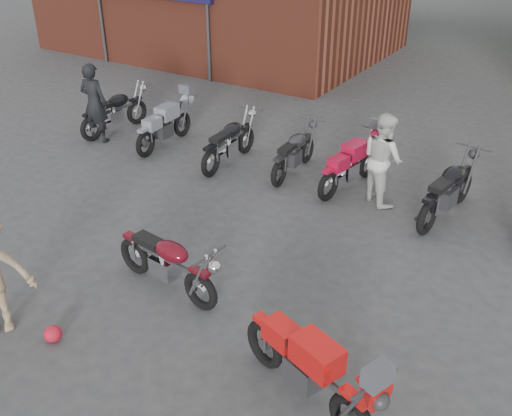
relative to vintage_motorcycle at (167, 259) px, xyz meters
The scene contains 12 objects.
ground 1.13m from the vintage_motorcycle, 43.27° to the right, with size 90.00×90.00×0.00m, color #353537.
vintage_motorcycle is the anchor object (origin of this frame).
sportbike 2.91m from the vintage_motorcycle, 16.40° to the right, with size 2.08×0.69×1.21m, color red, non-canonical shape.
helmet 1.87m from the vintage_motorcycle, 109.90° to the right, with size 0.25×0.25×0.23m, color #B41326.
person_dark 6.54m from the vintage_motorcycle, 144.89° to the left, with size 0.70×0.46×1.91m, color black.
person_light 4.75m from the vintage_motorcycle, 70.08° to the left, with size 0.88×0.68×1.81m, color #B9B8B4.
row_bike_0 6.98m from the vintage_motorcycle, 140.55° to the left, with size 2.04×0.67×1.18m, color black, non-canonical shape.
row_bike_1 5.77m from the vintage_motorcycle, 130.45° to the left, with size 2.00×0.66×1.16m, color gray, non-canonical shape.
row_bike_2 4.73m from the vintage_motorcycle, 113.12° to the left, with size 2.00×0.66×1.16m, color black, non-canonical shape.
row_bike_3 4.69m from the vintage_motorcycle, 94.93° to the left, with size 1.88×0.62×1.09m, color #242427, non-canonical shape.
row_bike_4 4.76m from the vintage_motorcycle, 79.23° to the left, with size 1.97×0.65×1.14m, color #B90F33, non-canonical shape.
row_bike_5 5.37m from the vintage_motorcycle, 57.32° to the left, with size 2.13×0.70×1.24m, color black, non-canonical shape.
Camera 1 is at (4.15, -4.57, 5.34)m, focal length 40.00 mm.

